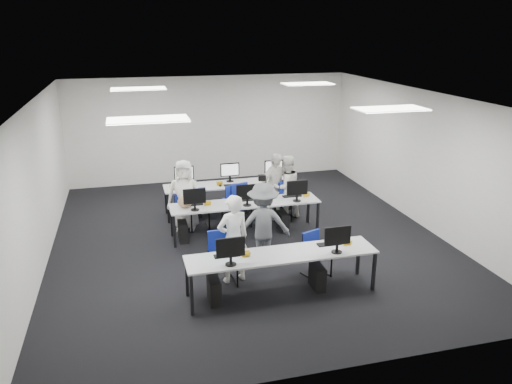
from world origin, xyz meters
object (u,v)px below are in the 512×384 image
object	(u,v)px
chair_0	(223,267)
student_1	(286,187)
chair_4	(282,208)
chair_6	(235,208)
desk_mid	(245,205)
chair_3	(238,213)
chair_7	(282,205)
desk_front	(282,256)
photographer	(263,224)
chair_1	(316,262)
chair_5	(185,216)
student_3	(275,186)
student_0	(233,239)
chair_2	(199,216)
student_2	(185,195)

from	to	relation	value
chair_0	student_1	bearing A→B (deg)	51.32
chair_4	chair_6	world-z (taller)	chair_6
desk_mid	chair_6	bearing A→B (deg)	91.90
chair_3	student_1	world-z (taller)	student_1
chair_6	chair_7	xyz separation A→B (m)	(1.13, -0.09, -0.00)
desk_front	chair_0	world-z (taller)	chair_0
chair_3	chair_6	distance (m)	0.38
chair_4	photographer	size ratio (longest dim) A/B	0.53
chair_0	chair_1	size ratio (longest dim) A/B	1.14
chair_0	photographer	distance (m)	1.17
student_1	desk_mid	bearing A→B (deg)	19.51
chair_5	chair_6	size ratio (longest dim) A/B	0.87
student_3	desk_mid	bearing A→B (deg)	-160.35
student_0	photographer	distance (m)	0.87
desk_front	photographer	xyz separation A→B (m)	(0.00, 1.17, 0.12)
chair_5	chair_6	world-z (taller)	chair_6
chair_6	chair_1	bearing A→B (deg)	-94.05
chair_2	chair_1	bearing A→B (deg)	-59.76
desk_mid	student_1	distance (m)	1.37
chair_0	chair_1	bearing A→B (deg)	-7.56
chair_2	student_3	size ratio (longest dim) A/B	0.56
chair_4	desk_front	bearing A→B (deg)	-97.37
chair_1	chair_6	world-z (taller)	chair_6
desk_front	student_2	world-z (taller)	student_2
chair_2	chair_6	size ratio (longest dim) A/B	0.94
photographer	chair_2	bearing A→B (deg)	-57.35
desk_front	chair_3	xyz separation A→B (m)	(-0.03, 3.14, -0.39)
desk_mid	chair_0	bearing A→B (deg)	-114.01
desk_front	photographer	distance (m)	1.18
chair_0	chair_7	distance (m)	3.45
chair_4	chair_1	bearing A→B (deg)	-84.65
desk_mid	chair_7	size ratio (longest dim) A/B	3.43
chair_1	chair_0	bearing A→B (deg)	153.11
chair_7	student_1	size ratio (longest dim) A/B	0.62
chair_7	student_2	world-z (taller)	student_2
chair_1	chair_5	xyz separation A→B (m)	(-2.01, 2.93, 0.00)
student_3	chair_7	bearing A→B (deg)	-14.71
student_2	chair_4	bearing A→B (deg)	13.66
student_1	student_2	distance (m)	2.36
desk_front	student_2	bearing A→B (deg)	110.30
chair_1	photographer	world-z (taller)	photographer
desk_mid	chair_1	distance (m)	2.34
desk_mid	chair_0	size ratio (longest dim) A/B	3.46
desk_front	chair_5	size ratio (longest dim) A/B	3.92
chair_4	chair_0	bearing A→B (deg)	-115.66
desk_mid	student_1	size ratio (longest dim) A/B	2.12
chair_7	chair_3	bearing A→B (deg)	-179.25
student_0	student_2	size ratio (longest dim) A/B	1.02
photographer	chair_6	bearing A→B (deg)	-80.80
desk_front	chair_1	distance (m)	1.00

